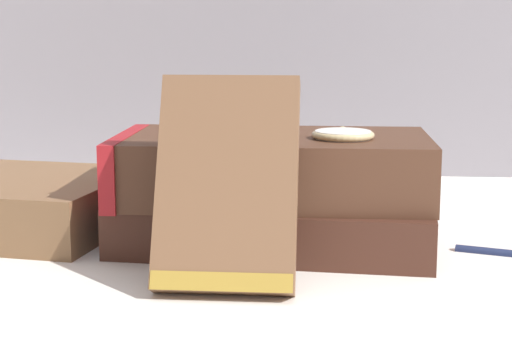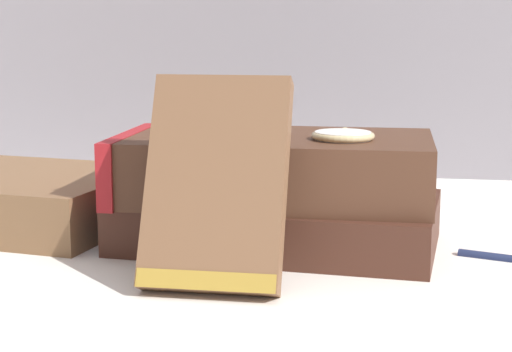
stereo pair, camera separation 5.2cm
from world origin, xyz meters
name	(u,v)px [view 1 (the left image)]	position (x,y,z in m)	size (l,w,h in m)	color
ground_plane	(256,247)	(0.00, 0.00, 0.00)	(3.00, 3.00, 0.00)	white
book_flat_bottom	(270,221)	(0.01, 0.01, 0.02)	(0.25, 0.16, 0.04)	#422319
book_flat_top	(265,167)	(0.01, 0.01, 0.06)	(0.24, 0.13, 0.05)	#4C2D1E
book_leaning_front	(227,191)	(-0.01, -0.10, 0.06)	(0.09, 0.08, 0.14)	brown
pocket_watch	(343,135)	(0.07, -0.01, 0.09)	(0.05, 0.05, 0.01)	white
reading_glasses	(177,207)	(-0.09, 0.13, 0.00)	(0.12, 0.08, 0.00)	black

